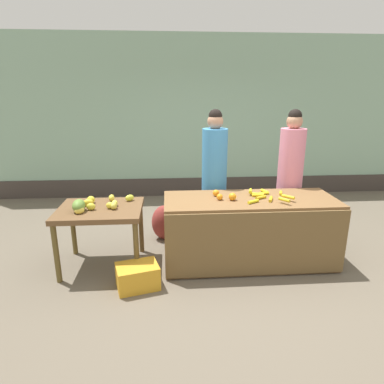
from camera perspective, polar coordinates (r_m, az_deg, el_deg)
name	(u,v)px	position (r m, az deg, el deg)	size (l,w,h in m)	color
ground_plane	(223,261)	(4.27, 5.40, -11.73)	(24.00, 24.00, 0.00)	#665B4C
market_wall_back	(201,120)	(6.72, 1.52, 12.37)	(8.86, 0.23, 3.11)	#8CB299
fruit_stall_counter	(249,230)	(4.14, 9.81, -6.56)	(2.06, 0.81, 0.82)	brown
side_table_wooden	(100,215)	(4.03, -15.53, -3.93)	(0.97, 0.78, 0.75)	brown
banana_bunch_pile	(266,196)	(4.06, 12.74, -0.65)	(0.57, 0.59, 0.07)	gold
orange_pile	(224,196)	(3.94, 5.57, -0.61)	(0.25, 0.26, 0.09)	orange
mango_papaya_pile	(92,204)	(3.98, -16.84, -2.01)	(0.67, 0.55, 0.14)	yellow
vendor_woman_blue_shirt	(214,177)	(4.52, 3.85, 2.55)	(0.34, 0.34, 1.84)	#33333D
vendor_woman_pink_shirt	(290,177)	(4.74, 16.53, 2.55)	(0.34, 0.34, 1.83)	#33333D
produce_crate	(138,276)	(3.73, -9.38, -14.16)	(0.44, 0.32, 0.26)	gold
produce_sack	(164,222)	(4.78, -4.80, -5.22)	(0.36, 0.30, 0.50)	maroon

